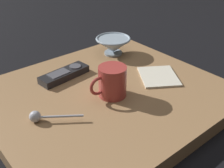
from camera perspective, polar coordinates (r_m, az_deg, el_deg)
ground_plane at (r=0.86m, az=-1.19°, el=-3.91°), size 6.00×6.00×0.00m
table at (r=0.84m, az=-1.21°, el=-2.66°), size 0.67×0.59×0.04m
cereal_bowl at (r=1.05m, az=0.24°, el=7.99°), size 0.13×0.13×0.06m
coffee_mug at (r=0.79m, az=-0.18°, el=0.42°), size 0.11×0.08×0.09m
teaspoon at (r=0.72m, az=-14.61°, el=-6.57°), size 0.11×0.09×0.03m
tv_remote_near at (r=0.91m, az=-9.68°, el=1.99°), size 0.17×0.07×0.03m
folded_napkin at (r=0.91m, az=9.48°, el=1.54°), size 0.17×0.17×0.01m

